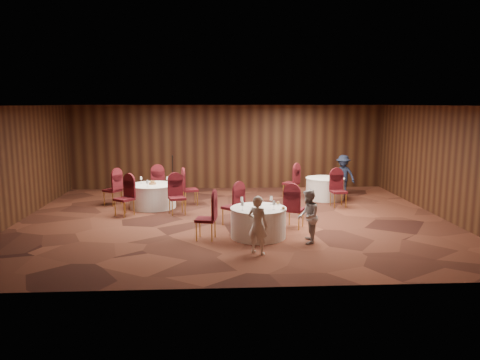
{
  "coord_description": "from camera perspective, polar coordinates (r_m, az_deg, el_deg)",
  "views": [
    {
      "loc": [
        -0.55,
        -12.92,
        3.26
      ],
      "look_at": [
        0.2,
        0.2,
        1.1
      ],
      "focal_mm": 35.0,
      "sensor_mm": 36.0,
      "label": 1
    }
  ],
  "objects": [
    {
      "name": "mic_stand",
      "position": [
        16.8,
        -8.17,
        -0.54
      ],
      "size": [
        0.24,
        0.24,
        1.44
      ],
      "color": "black",
      "rests_on": "ground"
    },
    {
      "name": "chairs_left",
      "position": [
        15.02,
        -10.6,
        -1.42
      ],
      "size": [
        3.18,
        3.04,
        1.0
      ],
      "color": "#3E0C0F",
      "rests_on": "ground"
    },
    {
      "name": "tabletop_right",
      "position": [
        16.09,
        11.28,
        0.71
      ],
      "size": [
        0.08,
        0.08,
        0.22
      ],
      "color": "silver",
      "rests_on": "table_right"
    },
    {
      "name": "ground",
      "position": [
        13.33,
        -0.81,
        -4.82
      ],
      "size": [
        12.0,
        12.0,
        0.0
      ],
      "primitive_type": "plane",
      "color": "black",
      "rests_on": "ground"
    },
    {
      "name": "woman_a",
      "position": [
        10.2,
        2.19,
        -5.5
      ],
      "size": [
        0.57,
        0.53,
        1.3
      ],
      "primitive_type": "imported",
      "rotation": [
        0.0,
        0.0,
        2.53
      ],
      "color": "white",
      "rests_on": "ground"
    },
    {
      "name": "tabletop_left",
      "position": [
        14.93,
        -10.64,
        -0.23
      ],
      "size": [
        0.92,
        0.82,
        0.22
      ],
      "color": "silver",
      "rests_on": "table_left"
    },
    {
      "name": "table_main",
      "position": [
        11.53,
        2.24,
        -5.16
      ],
      "size": [
        1.38,
        1.38,
        0.74
      ],
      "color": "white",
      "rests_on": "ground"
    },
    {
      "name": "man_c",
      "position": [
        17.23,
        12.45,
        0.62
      ],
      "size": [
        1.04,
        1.01,
        1.43
      ],
      "primitive_type": "imported",
      "rotation": [
        0.0,
        0.0,
        5.55
      ],
      "color": "#161C31",
      "rests_on": "ground"
    },
    {
      "name": "chairs_right",
      "position": [
        15.8,
        8.95,
        -0.84
      ],
      "size": [
        1.9,
        2.29,
        1.0
      ],
      "color": "#3E0C0F",
      "rests_on": "ground"
    },
    {
      "name": "tabletop_main",
      "position": [
        11.34,
        3.02,
        -2.98
      ],
      "size": [
        1.09,
        0.98,
        0.22
      ],
      "color": "silver",
      "rests_on": "table_main"
    },
    {
      "name": "woman_b",
      "position": [
        11.1,
        8.29,
        -4.41
      ],
      "size": [
        0.6,
        0.71,
        1.28
      ],
      "primitive_type": "imported",
      "rotation": [
        0.0,
        0.0,
        4.5
      ],
      "color": "#B6B5BA",
      "rests_on": "ground"
    },
    {
      "name": "table_right",
      "position": [
        16.31,
        10.31,
        -1.0
      ],
      "size": [
        1.31,
        1.31,
        0.74
      ],
      "color": "white",
      "rests_on": "ground"
    },
    {
      "name": "table_left",
      "position": [
        15.01,
        -10.58,
        -1.91
      ],
      "size": [
        1.47,
        1.47,
        0.74
      ],
      "color": "white",
      "rests_on": "ground"
    },
    {
      "name": "room_shell",
      "position": [
        13.0,
        -0.83,
        3.61
      ],
      "size": [
        12.0,
        12.0,
        12.0
      ],
      "color": "silver",
      "rests_on": "ground"
    },
    {
      "name": "chairs_main",
      "position": [
        12.09,
        0.64,
        -3.86
      ],
      "size": [
        2.97,
        1.97,
        1.0
      ],
      "color": "#3E0C0F",
      "rests_on": "ground"
    }
  ]
}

